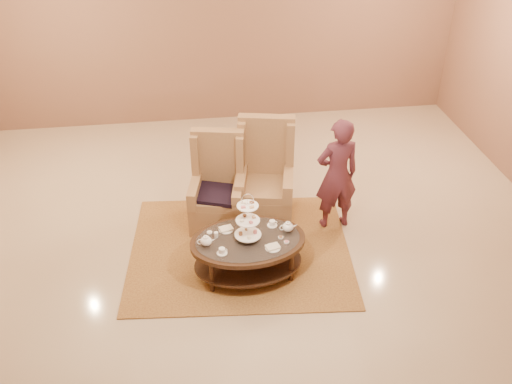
{
  "coord_description": "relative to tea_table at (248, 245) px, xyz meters",
  "views": [
    {
      "loc": [
        -0.74,
        -5.37,
        4.5
      ],
      "look_at": [
        0.03,
        0.2,
        0.83
      ],
      "focal_mm": 40.0,
      "sensor_mm": 36.0,
      "label": 1
    }
  ],
  "objects": [
    {
      "name": "wall_back",
      "position": [
        0.13,
        4.25,
        1.34
      ],
      "size": [
        8.0,
        0.04,
        3.5
      ],
      "primitive_type": "cube",
      "color": "#92664F",
      "rests_on": "ground"
    },
    {
      "name": "tea_table",
      "position": [
        0.0,
        0.0,
        0.0
      ],
      "size": [
        1.39,
        1.0,
        1.12
      ],
      "rotation": [
        0.0,
        0.0,
        0.06
      ],
      "color": "black",
      "rests_on": "ground"
    },
    {
      "name": "ceiling",
      "position": [
        0.13,
        0.25,
        -0.41
      ],
      "size": [
        8.0,
        8.0,
        0.02
      ],
      "primitive_type": "cube",
      "color": "white",
      "rests_on": "ground"
    },
    {
      "name": "person",
      "position": [
        1.23,
        0.8,
        0.36
      ],
      "size": [
        0.6,
        0.43,
        1.54
      ],
      "rotation": [
        0.0,
        0.0,
        3.27
      ],
      "color": "#572533",
      "rests_on": "ground"
    },
    {
      "name": "armchair_left",
      "position": [
        -0.26,
        1.11,
        0.02
      ],
      "size": [
        0.8,
        0.81,
        1.25
      ],
      "rotation": [
        0.0,
        0.0,
        -0.2
      ],
      "color": "#A87B4F",
      "rests_on": "ground"
    },
    {
      "name": "armchair_right",
      "position": [
        0.38,
        1.19,
        0.05
      ],
      "size": [
        0.87,
        0.89,
        1.36
      ],
      "rotation": [
        0.0,
        0.0,
        -0.21
      ],
      "color": "#A87B4F",
      "rests_on": "ground"
    },
    {
      "name": "ground",
      "position": [
        0.13,
        0.25,
        -0.41
      ],
      "size": [
        8.0,
        8.0,
        0.0
      ],
      "primitive_type": "plane",
      "color": "#CAB596",
      "rests_on": "ground"
    },
    {
      "name": "rug",
      "position": [
        -0.05,
        0.43,
        -0.4
      ],
      "size": [
        2.9,
        2.49,
        0.01
      ],
      "rotation": [
        0.0,
        0.0,
        -0.09
      ],
      "color": "#B0843E",
      "rests_on": "ground"
    }
  ]
}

